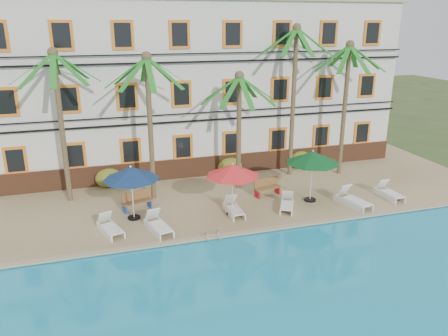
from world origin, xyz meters
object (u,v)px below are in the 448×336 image
object	(u,v)px
palm_d	(294,82)
umbrella_red	(233,170)
umbrella_blue	(131,174)
pool_ladder	(213,238)
lounger_d	(287,204)
palm_c	(239,114)
lounger_f	(389,192)
palm_b	(149,107)
palm_a	(59,106)
palm_e	(346,91)
lounger_c	(234,208)
lounger_e	(353,200)
umbrella_green	(313,158)
bench_right	(267,187)
lounger_a	(110,227)
bench_left	(136,201)
lounger_b	(158,225)

from	to	relation	value
palm_d	umbrella_red	world-z (taller)	palm_d
umbrella_blue	pool_ladder	bearing A→B (deg)	-45.01
lounger_d	palm_c	bearing A→B (deg)	111.25
umbrella_red	lounger_f	xyz separation A→B (m)	(8.56, -0.41, -1.94)
palm_b	palm_d	size ratio (longest dim) A/B	0.85
palm_a	palm_e	distance (m)	15.71
pool_ladder	lounger_f	bearing A→B (deg)	10.01
lounger_c	lounger_d	size ratio (longest dim) A/B	0.99
lounger_e	palm_a	bearing A→B (deg)	160.48
umbrella_green	bench_right	bearing A→B (deg)	144.07
lounger_a	pool_ladder	world-z (taller)	lounger_a
palm_b	bench_left	xyz separation A→B (m)	(-1.04, -1.30, -4.37)
lounger_f	bench_right	size ratio (longest dim) A/B	1.18
palm_c	umbrella_blue	size ratio (longest dim) A/B	2.44
umbrella_green	pool_ladder	bearing A→B (deg)	-156.46
lounger_b	lounger_c	xyz separation A→B (m)	(3.78, 0.79, -0.02)
palm_a	bench_right	world-z (taller)	palm_a
umbrella_blue	lounger_c	bearing A→B (deg)	-10.16
palm_d	pool_ladder	distance (m)	11.03
palm_e	umbrella_red	size ratio (longest dim) A/B	3.03
umbrella_green	palm_a	bearing A→B (deg)	163.07
lounger_b	palm_d	bearing A→B (deg)	31.06
palm_d	umbrella_green	xyz separation A→B (m)	(-0.75, -4.12, -3.23)
lounger_c	bench_right	size ratio (longest dim) A/B	1.13
umbrella_blue	lounger_e	distance (m)	11.03
palm_b	umbrella_red	size ratio (longest dim) A/B	2.89
palm_b	lounger_b	world-z (taller)	palm_b
palm_a	lounger_c	xyz separation A→B (m)	(7.64, -4.06, -4.69)
umbrella_blue	lounger_a	world-z (taller)	umbrella_blue
lounger_b	lounger_d	world-z (taller)	lounger_b
palm_b	lounger_d	distance (m)	8.35
palm_e	umbrella_blue	distance (m)	13.39
umbrella_blue	lounger_c	distance (m)	5.15
palm_d	lounger_e	world-z (taller)	palm_d
palm_b	lounger_a	bearing A→B (deg)	-124.66
lounger_b	palm_a	bearing A→B (deg)	128.51
palm_e	lounger_b	distance (m)	13.58
palm_b	umbrella_blue	xyz separation A→B (m)	(-1.27, -2.32, -2.58)
palm_a	lounger_c	size ratio (longest dim) A/B	4.36
lounger_a	bench_right	distance (m)	8.54
palm_b	lounger_e	xyz separation A→B (m)	(9.46, -3.96, -4.52)
palm_c	lounger_b	xyz separation A→B (m)	(-5.12, -4.08, -3.92)
bench_right	pool_ladder	bearing A→B (deg)	-135.87
umbrella_red	lounger_a	bearing A→B (deg)	-176.37
palm_b	lounger_e	distance (m)	11.21
palm_a	bench_left	bearing A→B (deg)	-34.47
umbrella_green	lounger_c	size ratio (longest dim) A/B	1.55
umbrella_green	lounger_c	xyz separation A→B (m)	(-4.32, -0.42, -2.07)
lounger_c	bench_right	world-z (taller)	bench_right
bench_right	pool_ladder	world-z (taller)	bench_right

